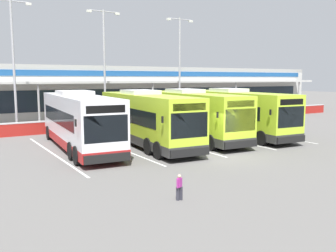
# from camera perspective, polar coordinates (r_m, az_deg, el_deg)

# --- Properties ---
(ground_plane) EXTENTS (200.00, 200.00, 0.00)m
(ground_plane) POSITION_cam_1_polar(r_m,az_deg,el_deg) (22.06, 8.37, -4.65)
(ground_plane) COLOR #605E5B
(terminal_building) EXTENTS (70.00, 13.00, 6.00)m
(terminal_building) POSITION_cam_1_polar(r_m,az_deg,el_deg) (45.57, -14.01, 5.25)
(terminal_building) COLOR #B7B7B2
(terminal_building) RESTS_ON ground
(red_barrier_wall) EXTENTS (60.00, 0.40, 1.10)m
(red_barrier_wall) POSITION_cam_1_polar(r_m,az_deg,el_deg) (34.19, -7.47, 0.61)
(red_barrier_wall) COLOR maroon
(red_barrier_wall) RESTS_ON ground
(coach_bus_leftmost) EXTENTS (3.78, 12.32, 3.78)m
(coach_bus_leftmost) POSITION_cam_1_polar(r_m,az_deg,el_deg) (24.54, -13.79, 0.67)
(coach_bus_leftmost) COLOR silver
(coach_bus_leftmost) RESTS_ON ground
(coach_bus_left_centre) EXTENTS (3.78, 12.32, 3.78)m
(coach_bus_left_centre) POSITION_cam_1_polar(r_m,az_deg,el_deg) (25.30, -3.50, 1.07)
(coach_bus_left_centre) COLOR #B7DB2D
(coach_bus_left_centre) RESTS_ON ground
(coach_bus_centre) EXTENTS (3.78, 12.32, 3.78)m
(coach_bus_centre) POSITION_cam_1_polar(r_m,az_deg,el_deg) (27.82, 3.60, 1.65)
(coach_bus_centre) COLOR #B7DB2D
(coach_bus_centre) RESTS_ON ground
(coach_bus_right_centre) EXTENTS (3.78, 12.32, 3.78)m
(coach_bus_right_centre) POSITION_cam_1_polar(r_m,az_deg,el_deg) (30.04, 10.46, 1.97)
(coach_bus_right_centre) COLOR #B7DB2D
(coach_bus_right_centre) RESTS_ON ground
(bay_stripe_far_west) EXTENTS (0.14, 13.00, 0.01)m
(bay_stripe_far_west) POSITION_cam_1_polar(r_m,az_deg,el_deg) (23.57, -17.58, -4.13)
(bay_stripe_far_west) COLOR silver
(bay_stripe_far_west) RESTS_ON ground
(bay_stripe_west) EXTENTS (0.14, 13.00, 0.01)m
(bay_stripe_west) POSITION_cam_1_polar(r_m,az_deg,el_deg) (24.90, -8.17, -3.24)
(bay_stripe_west) COLOR silver
(bay_stripe_west) RESTS_ON ground
(bay_stripe_mid_west) EXTENTS (0.14, 13.00, 0.01)m
(bay_stripe_mid_west) POSITION_cam_1_polar(r_m,az_deg,el_deg) (26.83, 0.08, -2.40)
(bay_stripe_mid_west) COLOR silver
(bay_stripe_mid_west) RESTS_ON ground
(bay_stripe_centre) EXTENTS (0.14, 13.00, 0.01)m
(bay_stripe_centre) POSITION_cam_1_polar(r_m,az_deg,el_deg) (29.24, 7.09, -1.63)
(bay_stripe_centre) COLOR silver
(bay_stripe_centre) RESTS_ON ground
(bay_stripe_mid_east) EXTENTS (0.14, 13.00, 0.01)m
(bay_stripe_mid_east) POSITION_cam_1_polar(r_m,az_deg,el_deg) (32.01, 12.95, -0.98)
(bay_stripe_mid_east) COLOR silver
(bay_stripe_mid_east) RESTS_ON ground
(pedestrian_child) EXTENTS (0.32, 0.22, 1.00)m
(pedestrian_child) POSITION_cam_1_polar(r_m,az_deg,el_deg) (13.98, 1.79, -9.40)
(pedestrian_child) COLOR #33333D
(pedestrian_child) RESTS_ON ground
(lamp_post_west) EXTENTS (3.24, 0.28, 11.00)m
(lamp_post_west) POSITION_cam_1_polar(r_m,az_deg,el_deg) (33.29, -23.03, 9.79)
(lamp_post_west) COLOR #9E9EA3
(lamp_post_west) RESTS_ON ground
(lamp_post_centre) EXTENTS (3.24, 0.28, 11.00)m
(lamp_post_centre) POSITION_cam_1_polar(r_m,az_deg,el_deg) (35.90, -9.92, 10.05)
(lamp_post_centre) COLOR #9E9EA3
(lamp_post_centre) RESTS_ON ground
(lamp_post_east) EXTENTS (3.24, 0.28, 11.00)m
(lamp_post_east) POSITION_cam_1_polar(r_m,az_deg,el_deg) (40.03, 1.83, 9.88)
(lamp_post_east) COLOR #9E9EA3
(lamp_post_east) RESTS_ON ground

